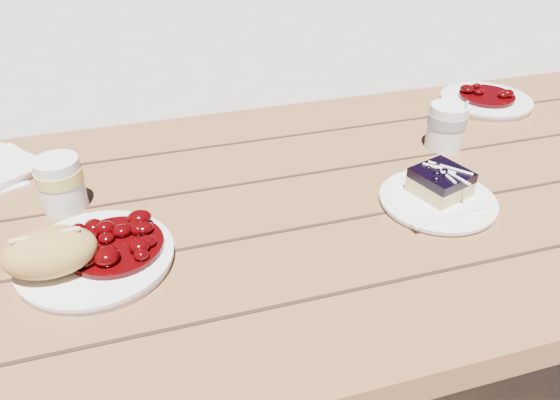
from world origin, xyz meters
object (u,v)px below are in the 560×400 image
object	(u,v)px
blueberry_cake	(441,182)
second_cup	(61,184)
dessert_plate	(437,201)
second_plate	(486,101)
picnic_table	(277,274)
bread_roll	(50,252)
coffee_cup	(446,127)
main_plate	(96,259)

from	to	relation	value
blueberry_cake	second_cup	xyz separation A→B (m)	(-0.63, 0.16, 0.01)
dessert_plate	second_plate	size ratio (longest dim) A/B	0.95
picnic_table	blueberry_cake	world-z (taller)	blueberry_cake
bread_roll	coffee_cup	bearing A→B (deg)	14.97
picnic_table	second_plate	size ratio (longest dim) A/B	9.77
bread_roll	dessert_plate	xyz separation A→B (m)	(0.62, 0.02, -0.04)
second_cup	coffee_cup	bearing A→B (deg)	0.53
dessert_plate	picnic_table	bearing A→B (deg)	163.63
bread_roll	second_plate	distance (m)	1.02
coffee_cup	second_plate	bearing A→B (deg)	37.62
blueberry_cake	second_cup	distance (m)	0.65
dessert_plate	blueberry_cake	xyz separation A→B (m)	(0.01, 0.01, 0.03)
blueberry_cake	coffee_cup	distance (m)	0.20
second_plate	dessert_plate	bearing A→B (deg)	-133.72
picnic_table	bread_roll	bearing A→B (deg)	-164.96
main_plate	second_cup	world-z (taller)	second_cup
blueberry_cake	second_cup	bearing A→B (deg)	147.93
blueberry_cake	second_plate	xyz separation A→B (m)	(0.32, 0.33, -0.03)
second_cup	dessert_plate	bearing A→B (deg)	-15.81
bread_roll	dessert_plate	distance (m)	0.63
bread_roll	second_cup	bearing A→B (deg)	87.76
coffee_cup	second_plate	xyz separation A→B (m)	(0.21, 0.16, -0.04)
picnic_table	second_plate	xyz separation A→B (m)	(0.60, 0.27, 0.17)
blueberry_cake	second_plate	bearing A→B (deg)	28.11
bread_roll	second_cup	xyz separation A→B (m)	(0.01, 0.19, -0.00)
dessert_plate	blueberry_cake	distance (m)	0.03
coffee_cup	second_cup	world-z (taller)	same
picnic_table	second_cup	size ratio (longest dim) A/B	21.69
blueberry_cake	dessert_plate	bearing A→B (deg)	-141.47
coffee_cup	bread_roll	bearing A→B (deg)	-165.03
picnic_table	second_cup	world-z (taller)	second_cup
bread_roll	second_cup	distance (m)	0.19
second_plate	picnic_table	bearing A→B (deg)	-156.05
picnic_table	blueberry_cake	xyz separation A→B (m)	(0.28, -0.06, 0.19)
picnic_table	main_plate	size ratio (longest dim) A/B	8.95
blueberry_cake	bread_roll	bearing A→B (deg)	165.11
second_plate	main_plate	bearing A→B (deg)	-159.22
main_plate	bread_roll	xyz separation A→B (m)	(-0.05, -0.02, 0.04)
dessert_plate	blueberry_cake	size ratio (longest dim) A/B	1.84
bread_roll	dessert_plate	world-z (taller)	bread_roll
main_plate	second_cup	bearing A→B (deg)	105.47
bread_roll	coffee_cup	distance (m)	0.77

